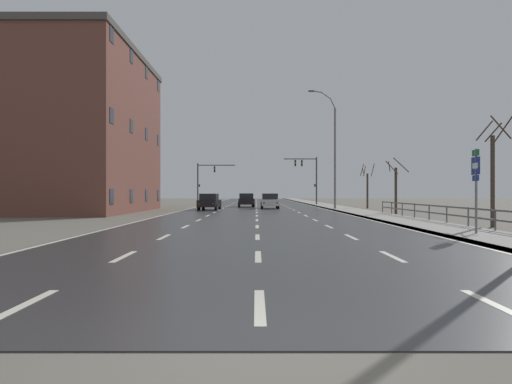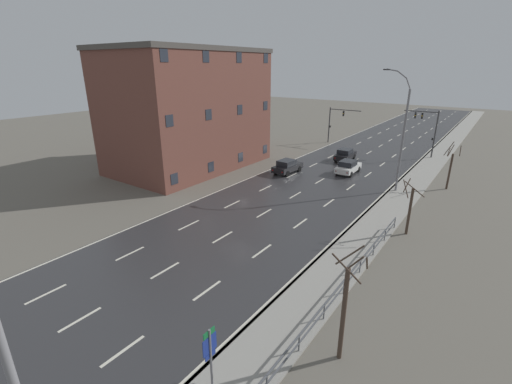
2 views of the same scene
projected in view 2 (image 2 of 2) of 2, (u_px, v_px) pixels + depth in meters
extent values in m
cube|color=#666056|center=(348.00, 165.00, 44.23)|extent=(160.00, 160.00, 0.12)
cube|color=#303033|center=(378.00, 148.00, 53.39)|extent=(14.00, 120.00, 0.02)
cube|color=beige|center=(46.00, 294.00, 19.18)|extent=(0.16, 2.20, 0.01)
cube|color=beige|center=(130.00, 253.00, 23.31)|extent=(0.16, 2.20, 0.01)
cube|color=beige|center=(189.00, 225.00, 27.44)|extent=(0.16, 2.20, 0.01)
cube|color=beige|center=(232.00, 204.00, 31.58)|extent=(0.16, 2.20, 0.01)
cube|color=beige|center=(265.00, 188.00, 35.71)|extent=(0.16, 2.20, 0.01)
cube|color=beige|center=(292.00, 175.00, 39.84)|extent=(0.16, 2.20, 0.01)
cube|color=beige|center=(313.00, 165.00, 43.97)|extent=(0.16, 2.20, 0.01)
cube|color=beige|center=(331.00, 156.00, 48.10)|extent=(0.16, 2.20, 0.01)
cube|color=beige|center=(346.00, 149.00, 52.23)|extent=(0.16, 2.20, 0.01)
cube|color=beige|center=(359.00, 143.00, 56.37)|extent=(0.16, 2.20, 0.01)
cube|color=beige|center=(370.00, 138.00, 60.50)|extent=(0.16, 2.20, 0.01)
cube|color=beige|center=(379.00, 133.00, 64.63)|extent=(0.16, 2.20, 0.01)
cube|color=beige|center=(388.00, 129.00, 68.76)|extent=(0.16, 2.20, 0.01)
cube|color=beige|center=(395.00, 125.00, 72.89)|extent=(0.16, 2.20, 0.01)
cube|color=beige|center=(402.00, 122.00, 77.03)|extent=(0.16, 2.20, 0.01)
cube|color=beige|center=(408.00, 119.00, 81.16)|extent=(0.16, 2.20, 0.01)
cube|color=beige|center=(413.00, 117.00, 85.29)|extent=(0.16, 2.20, 0.01)
cube|color=beige|center=(418.00, 114.00, 89.42)|extent=(0.16, 2.20, 0.01)
cube|color=beige|center=(423.00, 112.00, 93.55)|extent=(0.16, 2.20, 0.01)
cube|color=beige|center=(427.00, 110.00, 97.69)|extent=(0.16, 2.20, 0.01)
cube|color=beige|center=(80.00, 319.00, 17.27)|extent=(0.16, 2.20, 0.01)
cube|color=beige|center=(165.00, 270.00, 21.40)|extent=(0.16, 2.20, 0.01)
cube|color=beige|center=(223.00, 237.00, 25.54)|extent=(0.16, 2.20, 0.01)
cube|color=beige|center=(264.00, 213.00, 29.67)|extent=(0.16, 2.20, 0.01)
cube|color=beige|center=(295.00, 195.00, 33.80)|extent=(0.16, 2.20, 0.01)
cube|color=beige|center=(320.00, 181.00, 37.93)|extent=(0.16, 2.20, 0.01)
cube|color=beige|center=(339.00, 170.00, 42.06)|extent=(0.16, 2.20, 0.01)
cube|color=beige|center=(356.00, 160.00, 46.19)|extent=(0.16, 2.20, 0.01)
cube|color=beige|center=(369.00, 152.00, 50.33)|extent=(0.16, 2.20, 0.01)
cube|color=beige|center=(381.00, 146.00, 54.46)|extent=(0.16, 2.20, 0.01)
cube|color=beige|center=(390.00, 140.00, 58.59)|extent=(0.16, 2.20, 0.01)
cube|color=beige|center=(399.00, 135.00, 62.72)|extent=(0.16, 2.20, 0.01)
cube|color=beige|center=(406.00, 131.00, 66.85)|extent=(0.16, 2.20, 0.01)
cube|color=beige|center=(413.00, 127.00, 70.99)|extent=(0.16, 2.20, 0.01)
cube|color=beige|center=(419.00, 124.00, 75.12)|extent=(0.16, 2.20, 0.01)
cube|color=beige|center=(424.00, 121.00, 79.25)|extent=(0.16, 2.20, 0.01)
cube|color=beige|center=(429.00, 118.00, 83.38)|extent=(0.16, 2.20, 0.01)
cube|color=beige|center=(433.00, 115.00, 87.51)|extent=(0.16, 2.20, 0.01)
cube|color=beige|center=(437.00, 113.00, 91.64)|extent=(0.16, 2.20, 0.01)
cube|color=beige|center=(441.00, 111.00, 95.78)|extent=(0.16, 2.20, 0.01)
cube|color=beige|center=(123.00, 351.00, 15.36)|extent=(0.16, 2.20, 0.01)
cube|color=beige|center=(207.00, 290.00, 19.49)|extent=(0.16, 2.20, 0.01)
cube|color=beige|center=(262.00, 251.00, 23.63)|extent=(0.16, 2.20, 0.01)
cube|color=beige|center=(300.00, 223.00, 27.76)|extent=(0.16, 2.20, 0.01)
cube|color=beige|center=(329.00, 203.00, 31.89)|extent=(0.16, 2.20, 0.01)
cube|color=beige|center=(351.00, 187.00, 36.02)|extent=(0.16, 2.20, 0.01)
cube|color=beige|center=(368.00, 175.00, 40.15)|extent=(0.16, 2.20, 0.01)
cube|color=beige|center=(382.00, 164.00, 44.29)|extent=(0.16, 2.20, 0.01)
cube|color=beige|center=(394.00, 156.00, 48.42)|extent=(0.16, 2.20, 0.01)
cube|color=beige|center=(404.00, 149.00, 52.55)|extent=(0.16, 2.20, 0.01)
cube|color=beige|center=(412.00, 143.00, 56.68)|extent=(0.16, 2.20, 0.01)
cube|color=beige|center=(420.00, 137.00, 60.81)|extent=(0.16, 2.20, 0.01)
cube|color=beige|center=(426.00, 133.00, 64.94)|extent=(0.16, 2.20, 0.01)
cube|color=beige|center=(432.00, 129.00, 69.08)|extent=(0.16, 2.20, 0.01)
cube|color=beige|center=(437.00, 125.00, 73.21)|extent=(0.16, 2.20, 0.01)
cube|color=beige|center=(441.00, 122.00, 77.34)|extent=(0.16, 2.20, 0.01)
cube|color=beige|center=(445.00, 119.00, 81.47)|extent=(0.16, 2.20, 0.01)
cube|color=beige|center=(449.00, 116.00, 85.60)|extent=(0.16, 2.20, 0.01)
cube|color=beige|center=(452.00, 114.00, 89.74)|extent=(0.16, 2.20, 0.01)
cube|color=beige|center=(455.00, 112.00, 93.87)|extent=(0.16, 2.20, 0.01)
cube|color=beige|center=(426.00, 154.00, 49.65)|extent=(0.16, 120.00, 0.01)
cube|color=beige|center=(336.00, 142.00, 57.12)|extent=(0.16, 120.00, 0.01)
cube|color=gray|center=(439.00, 155.00, 48.74)|extent=(3.00, 120.00, 0.12)
cube|color=slate|center=(428.00, 154.00, 49.51)|extent=(0.16, 120.00, 0.12)
cube|color=#515459|center=(325.00, 305.00, 16.88)|extent=(0.06, 25.15, 0.08)
cube|color=#515459|center=(324.00, 312.00, 17.02)|extent=(0.06, 25.15, 0.08)
cylinder|color=#515459|center=(299.00, 344.00, 15.11)|extent=(0.07, 0.07, 1.00)
cylinder|color=#515459|center=(324.00, 312.00, 17.04)|extent=(0.07, 0.07, 1.00)
cylinder|color=#515459|center=(344.00, 287.00, 18.96)|extent=(0.07, 0.07, 1.00)
cylinder|color=#515459|center=(360.00, 267.00, 20.89)|extent=(0.07, 0.07, 1.00)
cylinder|color=#515459|center=(374.00, 250.00, 22.81)|extent=(0.07, 0.07, 1.00)
cylinder|color=#515459|center=(385.00, 236.00, 24.74)|extent=(0.07, 0.07, 1.00)
cylinder|color=#515459|center=(395.00, 223.00, 26.66)|extent=(0.07, 0.07, 1.00)
cylinder|color=slate|center=(402.00, 143.00, 33.17)|extent=(0.20, 0.20, 9.84)
cylinder|color=slate|center=(408.00, 84.00, 31.45)|extent=(0.54, 0.11, 0.98)
cylinder|color=slate|center=(402.00, 75.00, 31.54)|extent=(0.91, 0.11, 0.68)
cylinder|color=slate|center=(392.00, 70.00, 31.91)|extent=(1.03, 0.11, 0.29)
cube|color=#333335|center=(387.00, 70.00, 32.18)|extent=(0.56, 0.24, 0.12)
cylinder|color=slate|center=(211.00, 368.00, 12.49)|extent=(0.09, 0.09, 3.36)
cube|color=#146633|center=(209.00, 333.00, 11.97)|extent=(0.03, 0.56, 0.24)
cube|color=navy|center=(210.00, 345.00, 12.14)|extent=(0.03, 0.68, 0.68)
cube|color=white|center=(209.00, 344.00, 12.15)|extent=(0.01, 0.44, 0.22)
cube|color=navy|center=(210.00, 355.00, 12.30)|extent=(0.03, 0.52, 0.22)
cylinder|color=#38383A|center=(435.00, 135.00, 46.25)|extent=(0.18, 0.18, 6.33)
cylinder|color=#38383A|center=(421.00, 111.00, 46.42)|extent=(4.29, 0.12, 0.12)
cube|color=black|center=(422.00, 116.00, 46.49)|extent=(0.20, 0.28, 0.80)
sphere|color=#2D2D2D|center=(422.00, 114.00, 46.29)|extent=(0.14, 0.14, 0.14)
sphere|color=#F2AD19|center=(422.00, 116.00, 46.38)|extent=(0.14, 0.14, 0.14)
sphere|color=#2D2D2D|center=(422.00, 118.00, 46.47)|extent=(0.14, 0.14, 0.14)
cube|color=black|center=(415.00, 115.00, 46.96)|extent=(0.20, 0.28, 0.80)
sphere|color=#2D2D2D|center=(415.00, 113.00, 46.75)|extent=(0.14, 0.14, 0.14)
sphere|color=#F2AD19|center=(415.00, 115.00, 46.84)|extent=(0.14, 0.14, 0.14)
sphere|color=#2D2D2D|center=(415.00, 117.00, 46.93)|extent=(0.14, 0.14, 0.14)
cube|color=black|center=(432.00, 139.00, 46.52)|extent=(0.18, 0.12, 0.32)
cylinder|color=#38383A|center=(329.00, 125.00, 56.17)|extent=(0.18, 0.18, 5.59)
cylinder|color=#38383A|center=(345.00, 110.00, 53.92)|extent=(5.03, 0.12, 0.12)
cube|color=black|center=(344.00, 114.00, 54.25)|extent=(0.20, 0.28, 0.80)
sphere|color=#2D2D2D|center=(343.00, 112.00, 54.05)|extent=(0.14, 0.14, 0.14)
sphere|color=#F2AD19|center=(343.00, 114.00, 54.14)|extent=(0.14, 0.14, 0.14)
sphere|color=#2D2D2D|center=(343.00, 115.00, 54.22)|extent=(0.14, 0.14, 0.14)
cube|color=black|center=(330.00, 126.00, 56.08)|extent=(0.18, 0.12, 0.32)
cube|color=silver|center=(348.00, 168.00, 40.48)|extent=(1.80, 4.12, 0.64)
cube|color=black|center=(348.00, 163.00, 40.07)|extent=(1.58, 2.01, 0.60)
cube|color=slate|center=(351.00, 162.00, 40.81)|extent=(1.40, 0.09, 0.51)
cylinder|color=black|center=(359.00, 169.00, 41.13)|extent=(0.23, 0.66, 0.66)
cylinder|color=black|center=(345.00, 167.00, 42.00)|extent=(0.23, 0.66, 0.66)
cylinder|color=black|center=(351.00, 174.00, 39.17)|extent=(0.23, 0.66, 0.66)
cylinder|color=black|center=(337.00, 172.00, 40.04)|extent=(0.23, 0.66, 0.66)
cube|color=red|center=(336.00, 171.00, 39.27)|extent=(0.16, 0.04, 0.14)
cube|color=red|center=(347.00, 173.00, 38.56)|extent=(0.16, 0.04, 0.14)
cube|color=black|center=(288.00, 167.00, 40.68)|extent=(2.00, 4.20, 0.64)
cube|color=black|center=(287.00, 163.00, 40.28)|extent=(1.67, 2.09, 0.60)
cube|color=slate|center=(291.00, 161.00, 40.99)|extent=(1.41, 0.16, 0.51)
cylinder|color=black|center=(299.00, 169.00, 41.24)|extent=(0.26, 0.67, 0.66)
cylinder|color=black|center=(288.00, 167.00, 42.20)|extent=(0.26, 0.67, 0.66)
cylinder|color=black|center=(287.00, 174.00, 39.38)|extent=(0.26, 0.67, 0.66)
cylinder|color=black|center=(276.00, 171.00, 40.33)|extent=(0.26, 0.67, 0.66)
cube|color=red|center=(273.00, 170.00, 39.58)|extent=(0.16, 0.05, 0.14)
cube|color=red|center=(282.00, 172.00, 38.80)|extent=(0.16, 0.05, 0.14)
cube|color=black|center=(345.00, 156.00, 46.04)|extent=(1.96, 4.18, 0.64)
cube|color=black|center=(345.00, 151.00, 45.63)|extent=(1.66, 2.08, 0.60)
cube|color=slate|center=(347.00, 150.00, 46.39)|extent=(1.41, 0.15, 0.51)
cylinder|color=black|center=(354.00, 157.00, 46.75)|extent=(0.25, 0.67, 0.66)
cylinder|color=black|center=(342.00, 155.00, 47.57)|extent=(0.25, 0.67, 0.66)
cylinder|color=black|center=(348.00, 161.00, 44.73)|extent=(0.25, 0.67, 0.66)
cylinder|color=black|center=(336.00, 159.00, 45.55)|extent=(0.25, 0.67, 0.66)
cube|color=red|center=(335.00, 158.00, 44.77)|extent=(0.16, 0.05, 0.14)
cube|color=red|center=(345.00, 159.00, 44.10)|extent=(0.16, 0.05, 0.14)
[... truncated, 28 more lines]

